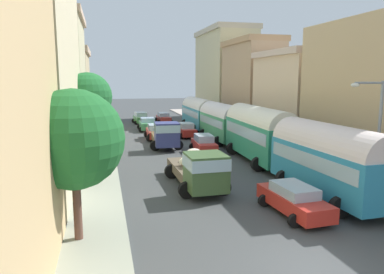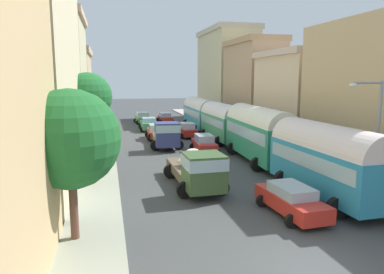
% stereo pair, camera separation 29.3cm
% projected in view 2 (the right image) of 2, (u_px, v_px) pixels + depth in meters
% --- Properties ---
extents(ground_plane, '(154.00, 154.00, 0.00)m').
position_uv_depth(ground_plane, '(173.00, 140.00, 38.08)').
color(ground_plane, '#3E4143').
extents(sidewalk_left, '(2.50, 70.00, 0.14)m').
position_uv_depth(sidewalk_left, '(101.00, 142.00, 36.46)').
color(sidewalk_left, '#969B8A').
rests_on(sidewalk_left, ground).
extents(sidewalk_right, '(2.50, 70.00, 0.14)m').
position_uv_depth(sidewalk_right, '(238.00, 136.00, 39.68)').
color(sidewalk_right, '#B3A398').
rests_on(sidewalk_right, ground).
extents(building_left_1, '(5.04, 14.75, 13.77)m').
position_uv_depth(building_left_1, '(31.00, 68.00, 21.54)').
color(building_left_1, beige).
rests_on(building_left_1, ground).
extents(building_left_2, '(5.66, 10.48, 12.11)m').
position_uv_depth(building_left_2, '(56.00, 81.00, 33.97)').
color(building_left_2, beige).
rests_on(building_left_2, ground).
extents(building_left_3, '(5.83, 11.34, 9.88)m').
position_uv_depth(building_left_3, '(68.00, 89.00, 45.09)').
color(building_left_3, tan).
rests_on(building_left_3, ground).
extents(building_right_1, '(4.65, 11.18, 10.17)m').
position_uv_depth(building_right_1, '(376.00, 97.00, 24.16)').
color(building_right_1, tan).
rests_on(building_right_1, ground).
extents(building_right_2, '(6.05, 9.20, 8.89)m').
position_uv_depth(building_right_2, '(300.00, 98.00, 34.56)').
color(building_right_2, beige).
rests_on(building_right_2, ground).
extents(building_right_3, '(4.79, 9.78, 10.91)m').
position_uv_depth(building_right_3, '(253.00, 85.00, 44.09)').
color(building_right_3, tan).
rests_on(building_right_3, ground).
extents(building_right_4, '(6.35, 13.27, 13.65)m').
position_uv_depth(building_right_4, '(226.00, 74.00, 55.94)').
color(building_right_4, beige).
rests_on(building_right_4, ground).
extents(parked_bus_0, '(3.50, 8.13, 4.01)m').
position_uv_depth(parked_bus_0, '(328.00, 159.00, 19.03)').
color(parked_bus_0, teal).
rests_on(parked_bus_0, ground).
extents(parked_bus_1, '(3.45, 9.30, 4.22)m').
position_uv_depth(parked_bus_1, '(259.00, 131.00, 27.66)').
color(parked_bus_1, '#298966').
rests_on(parked_bus_1, ground).
extents(parked_bus_2, '(3.26, 8.03, 3.87)m').
position_uv_depth(parked_bus_2, '(222.00, 121.00, 36.35)').
color(parked_bus_2, '#3C9464').
rests_on(parked_bus_2, ground).
extents(parked_bus_3, '(3.27, 9.33, 3.90)m').
position_uv_depth(parked_bus_3, '(200.00, 112.00, 45.01)').
color(parked_bus_3, teal).
rests_on(parked_bus_3, ground).
extents(cargo_truck_0, '(2.99, 6.90, 2.39)m').
position_uv_depth(cargo_truck_0, '(198.00, 169.00, 20.68)').
color(cargo_truck_0, '#37522C').
rests_on(cargo_truck_0, ground).
extents(cargo_truck_1, '(3.20, 7.58, 2.51)m').
position_uv_depth(cargo_truck_1, '(166.00, 134.00, 33.37)').
color(cargo_truck_1, navy).
rests_on(cargo_truck_1, ground).
extents(car_0, '(2.34, 4.00, 1.58)m').
position_uv_depth(car_0, '(157.00, 132.00, 38.23)').
color(car_0, '#B4342B').
rests_on(car_0, ground).
extents(car_1, '(2.44, 4.05, 1.59)m').
position_uv_depth(car_1, '(149.00, 124.00, 44.46)').
color(car_1, '#439157').
rests_on(car_1, ground).
extents(car_2, '(2.45, 3.82, 1.61)m').
position_uv_depth(car_2, '(143.00, 118.00, 51.30)').
color(car_2, '#489347').
rests_on(car_2, ground).
extents(car_3, '(2.36, 4.48, 1.43)m').
position_uv_depth(car_3, '(291.00, 200.00, 17.05)').
color(car_3, red).
rests_on(car_3, ground).
extents(car_4, '(2.25, 4.12, 1.54)m').
position_uv_depth(car_4, '(204.00, 144.00, 31.43)').
color(car_4, red).
rests_on(car_4, ground).
extents(car_5, '(2.12, 3.83, 1.56)m').
position_uv_depth(car_5, '(187.00, 130.00, 39.53)').
color(car_5, '#AB241E').
rests_on(car_5, ground).
extents(car_6, '(2.18, 4.28, 1.43)m').
position_uv_depth(car_6, '(165.00, 117.00, 52.45)').
color(car_6, '#B0322A').
rests_on(car_6, ground).
extents(pedestrian_0, '(0.38, 0.38, 1.70)m').
position_uv_depth(pedestrian_0, '(103.00, 145.00, 29.54)').
color(pedestrian_0, navy).
rests_on(pedestrian_0, ground).
extents(pedestrian_1, '(0.42, 0.42, 1.87)m').
position_uv_depth(pedestrian_1, '(103.00, 135.00, 34.39)').
color(pedestrian_1, '#7E7553').
rests_on(pedestrian_1, ground).
extents(streetlamp_near, '(1.87, 0.28, 6.21)m').
position_uv_depth(streetlamp_near, '(373.00, 131.00, 17.99)').
color(streetlamp_near, gray).
rests_on(streetlamp_near, ground).
extents(roadside_tree_0, '(3.81, 3.81, 5.98)m').
position_uv_depth(roadside_tree_0, '(70.00, 139.00, 13.72)').
color(roadside_tree_0, brown).
rests_on(roadside_tree_0, ground).
extents(roadside_tree_1, '(3.17, 3.17, 5.53)m').
position_uv_depth(roadside_tree_1, '(84.00, 120.00, 21.55)').
color(roadside_tree_1, brown).
rests_on(roadside_tree_1, ground).
extents(roadside_tree_2, '(3.59, 3.59, 6.78)m').
position_uv_depth(roadside_tree_2, '(88.00, 97.00, 27.35)').
color(roadside_tree_2, brown).
rests_on(roadside_tree_2, ground).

